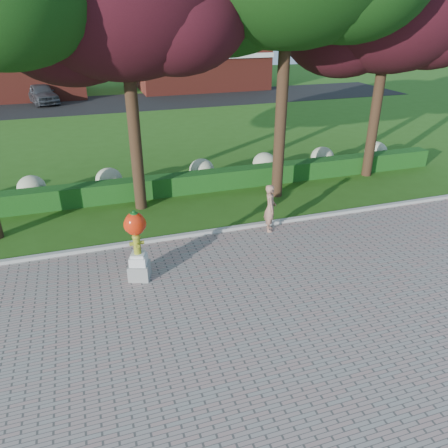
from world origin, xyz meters
The scene contains 11 objects.
ground centered at (0.00, 0.00, 0.00)m, with size 100.00×100.00×0.00m, color #2A5715.
walkway centered at (0.00, -4.00, 0.02)m, with size 40.00×14.00×0.04m, color gray.
curb centered at (0.00, 3.00, 0.07)m, with size 40.00×0.18×0.15m, color #ADADA5.
lawn_hedge centered at (0.00, 7.00, 0.40)m, with size 24.00×0.70×0.80m, color #124012.
hydrangea_row centered at (0.57, 8.00, 0.55)m, with size 20.10×1.10×0.99m.
street centered at (0.00, 28.00, 0.01)m, with size 50.00×8.00×0.02m, color black.
building_right centered at (8.00, 34.00, 3.20)m, with size 12.00×8.00×6.40m, color maroon.
tree_far_right centered at (8.40, 6.58, 6.97)m, with size 7.88×6.72×10.21m.
hydrant_sculpture centered at (-2.77, 0.96, 1.14)m, with size 0.72×0.72×2.09m.
woman centered at (1.92, 2.60, 0.87)m, with size 0.61×0.40×1.67m, color #9F6F5B.
parked_car centered at (-6.59, 29.75, 0.82)m, with size 1.89×4.70×1.60m, color #46494E.
Camera 1 is at (-3.75, -9.73, 6.87)m, focal length 35.00 mm.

